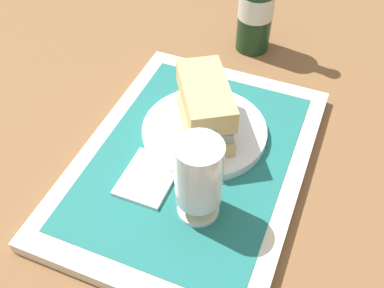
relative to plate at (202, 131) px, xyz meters
The scene contains 7 objects.
ground_plane 0.06m from the plate, ahead, with size 3.00×3.00×0.00m, color brown.
tray 0.05m from the plate, ahead, with size 0.44×0.32×0.02m, color beige.
placemat 0.05m from the plate, ahead, with size 0.38×0.27×0.00m, color #1E6B66.
plate is the anchor object (origin of this frame).
sandwich 0.05m from the plate, 32.11° to the left, with size 0.14×0.12×0.08m.
beer_glass 0.16m from the plate, 19.11° to the left, with size 0.06×0.06×0.12m.
napkin_folded 0.12m from the plate, 18.91° to the right, with size 0.09×0.07×0.01m, color white.
Camera 1 is at (0.41, 0.17, 0.53)m, focal length 42.77 mm.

